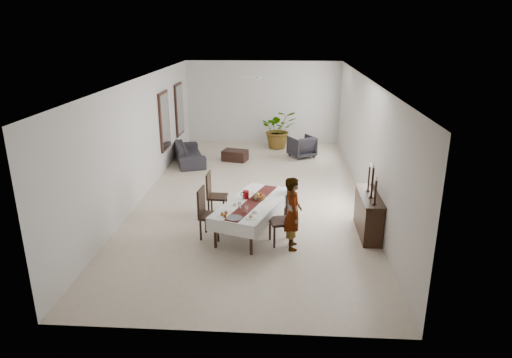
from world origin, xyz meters
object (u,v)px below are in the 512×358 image
object	(u,v)px
dining_table_top	(253,203)
sofa	(189,153)
sideboard_body	(368,215)
red_pitcher	(246,195)
woman	(293,213)

from	to	relation	value
dining_table_top	sofa	xyz separation A→B (m)	(-2.58, 5.38, -0.36)
dining_table_top	sofa	size ratio (longest dim) A/B	1.03
dining_table_top	sideboard_body	bearing A→B (deg)	19.83
red_pitcher	sofa	bearing A→B (deg)	114.92
dining_table_top	woman	distance (m)	1.18
dining_table_top	woman	bearing A→B (deg)	-21.69
sofa	dining_table_top	bearing A→B (deg)	-173.17
dining_table_top	red_pitcher	distance (m)	0.30
red_pitcher	sofa	xyz separation A→B (m)	(-2.40, 5.17, -0.49)
red_pitcher	sofa	size ratio (longest dim) A/B	0.09
dining_table_top	sofa	bearing A→B (deg)	134.58
dining_table_top	woman	xyz separation A→B (m)	(0.89, -0.77, 0.11)
sideboard_body	sofa	bearing A→B (deg)	134.12
dining_table_top	woman	world-z (taller)	woman
woman	dining_table_top	bearing A→B (deg)	45.53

